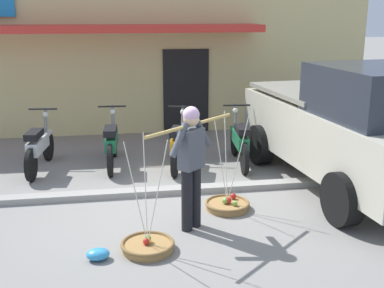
{
  "coord_description": "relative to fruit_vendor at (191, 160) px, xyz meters",
  "views": [
    {
      "loc": [
        -0.64,
        -6.68,
        2.88
      ],
      "look_at": [
        0.58,
        0.6,
        0.85
      ],
      "focal_mm": 45.51,
      "sensor_mm": 36.0,
      "label": 1
    }
  ],
  "objects": [
    {
      "name": "motorcycle_end_of_row",
      "position": [
        1.39,
        2.68,
        -0.52
      ],
      "size": [
        0.54,
        1.82,
        1.09
      ],
      "color": "black",
      "rests_on": "ground"
    },
    {
      "name": "motorcycle_third_in_row",
      "position": [
        0.22,
        2.72,
        -0.52
      ],
      "size": [
        0.66,
        1.78,
        1.09
      ],
      "color": "black",
      "rests_on": "ground"
    },
    {
      "name": "motorcycle_second_in_row",
      "position": [
        -1.03,
        2.97,
        -0.52
      ],
      "size": [
        0.54,
        1.82,
        1.09
      ],
      "color": "black",
      "rests_on": "ground"
    },
    {
      "name": "sidewalk_curb",
      "position": [
        -0.36,
        1.34,
        -0.93
      ],
      "size": [
        20.0,
        0.24,
        0.1
      ],
      "primitive_type": "cube",
      "color": "gray",
      "rests_on": "ground"
    },
    {
      "name": "fruit_basket_right_side",
      "position": [
        -0.64,
        -0.56,
        -0.9
      ],
      "size": [
        0.67,
        0.67,
        1.45
      ],
      "color": "#9E7542",
      "rests_on": "ground"
    },
    {
      "name": "ground_plane",
      "position": [
        -0.36,
        0.64,
        -0.98
      ],
      "size": [
        90.0,
        90.0,
        0.0
      ],
      "primitive_type": "plane",
      "color": "gray"
    },
    {
      "name": "fruit_vendor",
      "position": [
        0.0,
        0.0,
        0.0
      ],
      "size": [
        1.31,
        1.15,
        1.7
      ],
      "color": "black",
      "rests_on": "ground"
    },
    {
      "name": "plastic_litter_bag",
      "position": [
        -1.25,
        -0.69,
        -0.91
      ],
      "size": [
        0.28,
        0.22,
        0.14
      ],
      "primitive_type": "ellipsoid",
      "color": "#3393D1",
      "rests_on": "ground"
    },
    {
      "name": "parked_truck",
      "position": [
        2.89,
        1.16,
        0.05
      ],
      "size": [
        2.48,
        4.85,
        2.1
      ],
      "color": "beige",
      "rests_on": "ground"
    },
    {
      "name": "fruit_basket_left_side",
      "position": [
        0.64,
        0.56,
        -0.9
      ],
      "size": [
        0.67,
        0.67,
        1.45
      ],
      "color": "#9E7542",
      "rests_on": "ground"
    },
    {
      "name": "storefront_building",
      "position": [
        -1.17,
        7.97,
        1.12
      ],
      "size": [
        13.0,
        6.0,
        4.2
      ],
      "color": "#DBC684",
      "rests_on": "ground"
    },
    {
      "name": "motorcycle_nearest_shop",
      "position": [
        -2.36,
        2.93,
        -0.52
      ],
      "size": [
        0.54,
        1.82,
        1.09
      ],
      "color": "black",
      "rests_on": "ground"
    }
  ]
}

